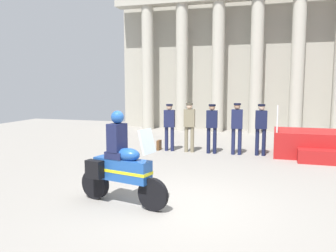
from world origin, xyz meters
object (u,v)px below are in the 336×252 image
object	(u,v)px
officer_in_row_0	(169,123)
officer_in_row_2	(212,125)
officer_in_row_4	(261,125)
officer_in_row_1	(189,123)
officer_in_row_3	(237,124)
reviewing_stand	(324,145)
motorcycle_with_rider	(119,165)
briefcase_on_ground	(159,145)

from	to	relation	value
officer_in_row_0	officer_in_row_2	xyz separation A→B (m)	(1.55, -0.04, 0.01)
officer_in_row_2	officer_in_row_4	xyz separation A→B (m)	(1.65, 0.12, 0.01)
officer_in_row_1	officer_in_row_3	distance (m)	1.66
officer_in_row_2	reviewing_stand	bearing A→B (deg)	-178.17
motorcycle_with_rider	briefcase_on_ground	xyz separation A→B (m)	(-1.08, 5.78, -0.61)
briefcase_on_ground	officer_in_row_1	bearing A→B (deg)	-3.69
officer_in_row_1	briefcase_on_ground	world-z (taller)	officer_in_row_1
officer_in_row_3	officer_in_row_4	world-z (taller)	officer_in_row_3
officer_in_row_2	officer_in_row_1	bearing A→B (deg)	-6.70
officer_in_row_3	officer_in_row_4	distance (m)	0.80
officer_in_row_0	reviewing_stand	bearing A→B (deg)	179.20
reviewing_stand	officer_in_row_0	distance (m)	5.28
officer_in_row_0	motorcycle_with_rider	distance (m)	5.77
officer_in_row_1	officer_in_row_3	xyz separation A→B (m)	(1.66, 0.03, 0.01)
officer_in_row_1	officer_in_row_3	bearing A→B (deg)	175.46
officer_in_row_1	briefcase_on_ground	size ratio (longest dim) A/B	4.87
officer_in_row_1	briefcase_on_ground	bearing A→B (deg)	-9.19
officer_in_row_0	officer_in_row_3	size ratio (longest dim) A/B	0.96
officer_in_row_3	officer_in_row_4	bearing A→B (deg)	-179.98
reviewing_stand	briefcase_on_ground	size ratio (longest dim) A/B	8.83
officer_in_row_1	officer_in_row_2	size ratio (longest dim) A/B	1.01
officer_in_row_0	briefcase_on_ground	bearing A→B (deg)	-12.26
officer_in_row_0	officer_in_row_4	size ratio (longest dim) A/B	0.97
officer_in_row_0	officer_in_row_1	bearing A→B (deg)	172.53
officer_in_row_2	officer_in_row_3	size ratio (longest dim) A/B	0.97
officer_in_row_0	officer_in_row_3	distance (m)	2.41
officer_in_row_3	officer_in_row_2	bearing A→B (deg)	-2.50
reviewing_stand	officer_in_row_0	world-z (taller)	reviewing_stand
officer_in_row_0	officer_in_row_4	bearing A→B (deg)	175.91
officer_in_row_1	motorcycle_with_rider	world-z (taller)	motorcycle_with_rider
officer_in_row_3	motorcycle_with_rider	distance (m)	5.99
motorcycle_with_rider	briefcase_on_ground	size ratio (longest dim) A/B	5.73
officer_in_row_1	officer_in_row_2	distance (m)	0.81
officer_in_row_1	officer_in_row_3	size ratio (longest dim) A/B	0.99
officer_in_row_1	officer_in_row_4	distance (m)	2.46
reviewing_stand	officer_in_row_2	world-z (taller)	reviewing_stand
reviewing_stand	officer_in_row_1	distance (m)	4.55
officer_in_row_1	officer_in_row_4	xyz separation A→B (m)	(2.46, 0.10, -0.00)
officer_in_row_2	officer_in_row_4	size ratio (longest dim) A/B	0.99
motorcycle_with_rider	officer_in_row_1	bearing A→B (deg)	102.39
officer_in_row_1	officer_in_row_4	bearing A→B (deg)	176.94
officer_in_row_1	briefcase_on_ground	distance (m)	1.45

